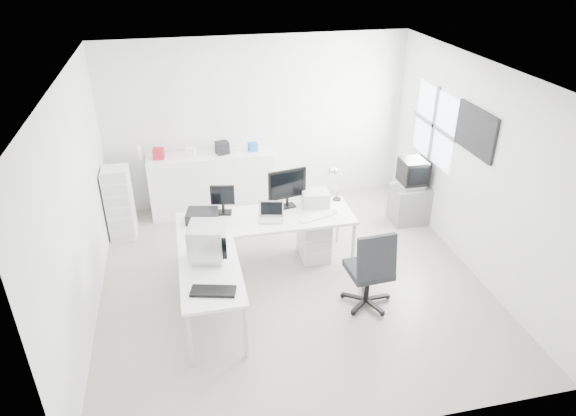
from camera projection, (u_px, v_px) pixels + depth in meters
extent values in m
cube|color=beige|center=(291.00, 279.00, 6.98)|extent=(5.00, 5.00, 0.01)
cube|color=white|center=(292.00, 73.00, 5.66)|extent=(5.00, 5.00, 0.01)
cube|color=silver|center=(258.00, 123.00, 8.47)|extent=(5.00, 0.02, 2.80)
cube|color=silver|center=(78.00, 208.00, 5.84)|extent=(0.02, 5.00, 2.80)
cube|color=silver|center=(475.00, 169.00, 6.80)|extent=(0.02, 5.00, 2.80)
cube|color=white|center=(314.00, 238.00, 7.36)|extent=(0.40, 0.50, 0.60)
cube|color=black|center=(202.00, 216.00, 6.86)|extent=(0.46, 0.39, 0.14)
cube|color=white|center=(315.00, 217.00, 6.96)|extent=(0.49, 0.28, 0.02)
sphere|color=white|center=(335.00, 212.00, 7.05)|extent=(0.07, 0.07, 0.07)
cube|color=silver|center=(315.00, 198.00, 7.25)|extent=(0.40, 0.35, 0.21)
cube|color=black|center=(213.00, 291.00, 5.51)|extent=(0.52, 0.31, 0.03)
cube|color=slate|center=(409.00, 204.00, 8.26)|extent=(0.57, 0.46, 0.62)
cube|color=white|center=(212.00, 183.00, 8.51)|extent=(2.02, 0.51, 1.01)
cube|color=#B31931|center=(159.00, 154.00, 8.08)|extent=(0.19, 0.17, 0.17)
cube|color=white|center=(191.00, 152.00, 8.18)|extent=(0.17, 0.15, 0.14)
cube|color=black|center=(222.00, 148.00, 8.26)|extent=(0.23, 0.22, 0.20)
cube|color=#1859AC|center=(253.00, 147.00, 8.37)|extent=(0.16, 0.14, 0.14)
cylinder|color=white|center=(139.00, 153.00, 8.04)|extent=(0.07, 0.07, 0.22)
cube|color=white|center=(120.00, 203.00, 7.77)|extent=(0.39, 0.46, 1.10)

